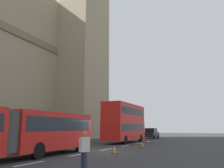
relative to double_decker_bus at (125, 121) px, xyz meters
The scene contains 7 objects.
ground_plane 11.99m from the double_decker_bus, behind, with size 160.00×160.00×0.00m, color #333335.
lane_centre_marking 10.41m from the double_decker_bus, 168.55° to the right, with size 29.80×0.16×0.01m.
double_decker_bus is the anchor object (origin of this frame).
sedan_lead 13.53m from the double_decker_bus, ahead, with size 4.40×1.86×1.85m.
traffic_cone_west 13.43m from the double_decker_bus, 162.50° to the right, with size 0.36×0.36×0.58m.
traffic_cone_middle 8.17m from the double_decker_bus, 146.68° to the right, with size 0.36×0.36×0.58m.
pedestrian_near_cones 21.18m from the double_decker_bus, 163.60° to the right, with size 0.47×0.40×1.69m.
Camera 1 is at (-17.40, -9.11, 1.82)m, focal length 37.47 mm.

